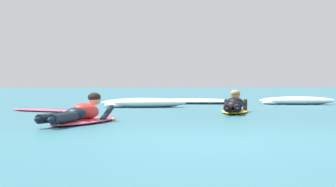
{
  "coord_description": "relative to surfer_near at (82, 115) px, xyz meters",
  "views": [
    {
      "loc": [
        -1.35,
        -6.96,
        0.67
      ],
      "look_at": [
        0.01,
        4.94,
        0.45
      ],
      "focal_mm": 66.54,
      "sensor_mm": 36.0,
      "label": 1
    }
  ],
  "objects": [
    {
      "name": "surfer_near",
      "position": [
        0.0,
        0.0,
        0.0
      ],
      "size": [
        1.39,
        2.48,
        0.53
      ],
      "color": "#E54C66",
      "rests_on": "ground"
    },
    {
      "name": "ground_plane",
      "position": [
        1.6,
        6.93,
        -0.14
      ],
      "size": [
        120.0,
        120.0,
        0.0
      ],
      "primitive_type": "plane",
      "color": "#2D6B7A"
    },
    {
      "name": "whitewater_front",
      "position": [
        6.1,
        7.71,
        -0.03
      ],
      "size": [
        2.29,
        0.99,
        0.24
      ],
      "color": "white",
      "rests_on": "ground"
    },
    {
      "name": "drifting_surfboard",
      "position": [
        -0.9,
        4.16,
        -0.1
      ],
      "size": [
        1.92,
        1.75,
        0.16
      ],
      "color": "#E54C66",
      "rests_on": "ground"
    },
    {
      "name": "whitewater_mid_left",
      "position": [
        1.47,
        6.17,
        -0.02
      ],
      "size": [
        2.25,
        0.71,
        0.25
      ],
      "color": "white",
      "rests_on": "ground"
    },
    {
      "name": "surfer_far",
      "position": [
        3.2,
        3.14,
        -0.0
      ],
      "size": [
        1.09,
        2.55,
        0.53
      ],
      "color": "yellow",
      "rests_on": "ground"
    },
    {
      "name": "whitewater_mid_right",
      "position": [
        3.19,
        8.67,
        -0.06
      ],
      "size": [
        3.03,
        1.66,
        0.16
      ],
      "color": "white",
      "rests_on": "ground"
    }
  ]
}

